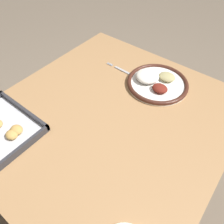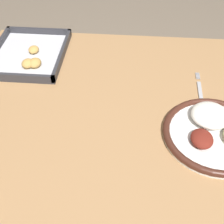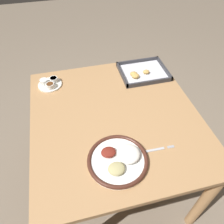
# 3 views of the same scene
# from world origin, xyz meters

# --- Properties ---
(dining_table) EXTENTS (0.94, 1.01, 0.72)m
(dining_table) POSITION_xyz_m (0.00, 0.00, 0.61)
(dining_table) COLOR #AD7F51
(dining_table) RESTS_ON ground_plane
(dinner_plate) EXTENTS (0.29, 0.29, 0.05)m
(dinner_plate) POSITION_xyz_m (-0.06, -0.29, 0.73)
(dinner_plate) COLOR white
(dinner_plate) RESTS_ON dining_table
(fork) EXTENTS (0.19, 0.02, 0.00)m
(fork) POSITION_xyz_m (0.12, -0.27, 0.72)
(fork) COLOR #B2B2B7
(fork) RESTS_ON dining_table
(baking_tray) EXTENTS (0.32, 0.26, 0.04)m
(baking_tray) POSITION_xyz_m (0.28, 0.33, 0.73)
(baking_tray) COLOR #333338
(baking_tray) RESTS_ON dining_table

